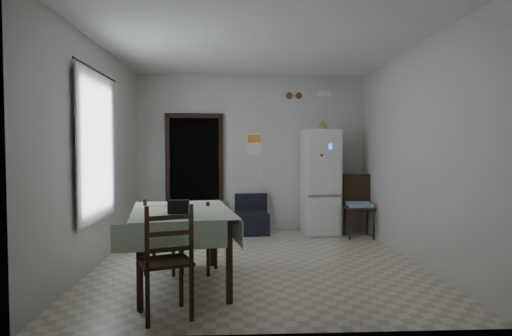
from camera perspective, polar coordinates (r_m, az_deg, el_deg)
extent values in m
plane|color=beige|center=(5.89, 0.24, -12.44)|extent=(4.50, 4.50, 0.00)
cube|color=black|center=(8.20, -8.02, -0.83)|extent=(0.90, 0.45, 2.10)
cube|color=black|center=(8.02, -11.67, -0.93)|extent=(0.08, 0.10, 2.18)
cube|color=black|center=(7.93, -4.65, -0.93)|extent=(0.08, 0.10, 2.18)
cube|color=black|center=(7.97, -8.23, 6.92)|extent=(1.06, 0.10, 0.08)
cube|color=silver|center=(5.79, -21.43, 2.63)|extent=(0.10, 1.20, 1.60)
cube|color=silver|center=(5.76, -20.39, 2.65)|extent=(0.02, 1.45, 1.85)
cylinder|color=black|center=(5.84, -20.43, 12.01)|extent=(0.02, 1.60, 0.02)
cube|color=white|center=(7.93, -0.25, 3.20)|extent=(0.28, 0.02, 0.40)
cube|color=orange|center=(7.93, -0.25, 3.92)|extent=(0.24, 0.01, 0.14)
cube|color=beige|center=(7.95, 0.47, -0.55)|extent=(0.08, 0.02, 0.12)
cylinder|color=#533321|center=(8.05, 4.44, 9.61)|extent=(0.12, 0.03, 0.12)
cylinder|color=#533321|center=(8.07, 5.73, 9.58)|extent=(0.12, 0.03, 0.12)
cube|color=white|center=(8.14, 9.08, 9.72)|extent=(0.25, 0.07, 0.09)
cone|color=tan|center=(7.78, 8.95, 5.72)|extent=(0.22, 0.22, 0.17)
cube|color=black|center=(4.57, -10.28, -5.08)|extent=(0.22, 0.14, 0.14)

